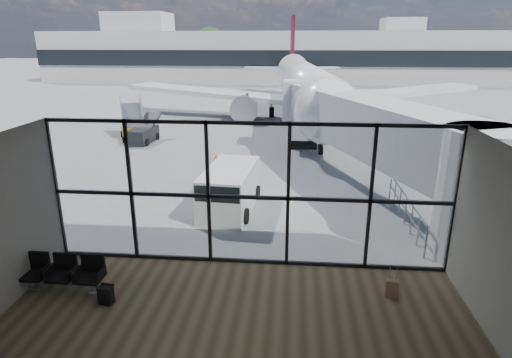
% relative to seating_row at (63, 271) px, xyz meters
% --- Properties ---
extents(ground, '(220.00, 220.00, 0.00)m').
position_rel_seating_row_xyz_m(ground, '(4.95, 41.97, -0.58)').
color(ground, slate).
rests_on(ground, ground).
extents(lounge_shell, '(12.02, 8.01, 4.51)m').
position_rel_seating_row_xyz_m(lounge_shell, '(4.95, -2.83, 2.07)').
color(lounge_shell, brown).
rests_on(lounge_shell, ground).
extents(glass_curtain_wall, '(12.10, 0.12, 4.50)m').
position_rel_seating_row_xyz_m(glass_curtain_wall, '(4.95, 1.97, 1.67)').
color(glass_curtain_wall, white).
rests_on(glass_curtain_wall, ground).
extents(jet_bridge, '(8.00, 16.50, 4.33)m').
position_rel_seating_row_xyz_m(jet_bridge, '(9.85, 9.05, 2.18)').
color(jet_bridge, '#989A9D').
rests_on(jet_bridge, ground).
extents(apron_railing, '(0.06, 5.46, 1.11)m').
position_rel_seating_row_xyz_m(apron_railing, '(10.55, 5.47, 0.14)').
color(apron_railing, gray).
rests_on(apron_railing, ground).
extents(far_terminal, '(80.00, 12.20, 11.00)m').
position_rel_seating_row_xyz_m(far_terminal, '(4.37, 63.95, 3.63)').
color(far_terminal, '#AEAEA9').
rests_on(far_terminal, ground).
extents(tree_0, '(4.95, 4.95, 7.12)m').
position_rel_seating_row_xyz_m(tree_0, '(-40.05, 73.97, 4.05)').
color(tree_0, '#382619').
rests_on(tree_0, ground).
extents(tree_1, '(5.61, 5.61, 8.07)m').
position_rel_seating_row_xyz_m(tree_1, '(-34.05, 73.97, 4.67)').
color(tree_1, '#382619').
rests_on(tree_1, ground).
extents(tree_2, '(6.27, 6.27, 9.03)m').
position_rel_seating_row_xyz_m(tree_2, '(-28.05, 73.97, 5.29)').
color(tree_2, '#382619').
rests_on(tree_2, ground).
extents(tree_3, '(4.95, 4.95, 7.12)m').
position_rel_seating_row_xyz_m(tree_3, '(-22.05, 73.97, 4.05)').
color(tree_3, '#382619').
rests_on(tree_3, ground).
extents(tree_4, '(5.61, 5.61, 8.07)m').
position_rel_seating_row_xyz_m(tree_4, '(-16.05, 73.97, 4.67)').
color(tree_4, '#382619').
rests_on(tree_4, ground).
extents(tree_5, '(6.27, 6.27, 9.03)m').
position_rel_seating_row_xyz_m(tree_5, '(-10.05, 73.97, 5.29)').
color(tree_5, '#382619').
rests_on(tree_5, ground).
extents(seating_row, '(2.37, 0.66, 1.05)m').
position_rel_seating_row_xyz_m(seating_row, '(0.00, 0.00, 0.00)').
color(seating_row, gray).
rests_on(seating_row, ground).
extents(backpack, '(0.40, 0.38, 0.55)m').
position_rel_seating_row_xyz_m(backpack, '(1.43, -0.58, -0.32)').
color(backpack, black).
rests_on(backpack, ground).
extents(suitcase, '(0.36, 0.29, 0.88)m').
position_rel_seating_row_xyz_m(suitcase, '(9.04, 0.43, -0.32)').
color(suitcase, '#967453').
rests_on(suitcase, ground).
extents(airliner, '(31.95, 37.06, 9.55)m').
position_rel_seating_row_xyz_m(airliner, '(6.92, 29.82, 2.33)').
color(airliner, silver).
rests_on(airliner, ground).
extents(service_van, '(2.26, 4.23, 1.78)m').
position_rel_seating_row_xyz_m(service_van, '(3.72, 6.25, 0.33)').
color(service_van, silver).
rests_on(service_van, ground).
extents(belt_loader, '(1.66, 3.80, 1.71)m').
position_rel_seating_row_xyz_m(belt_loader, '(-3.99, 17.93, -0.01)').
color(belt_loader, black).
rests_on(belt_loader, ground).
extents(mobile_stairs, '(2.75, 3.61, 2.31)m').
position_rel_seating_row_xyz_m(mobile_stairs, '(-4.98, 18.91, -0.03)').
color(mobile_stairs, gold).
rests_on(mobile_stairs, ground).
extents(traffic_cone_a, '(0.39, 0.39, 0.56)m').
position_rel_seating_row_xyz_m(traffic_cone_a, '(1.88, 13.36, -0.31)').
color(traffic_cone_a, '#FF5F0D').
rests_on(traffic_cone_a, ground).
extents(traffic_cone_c, '(0.37, 0.37, 0.52)m').
position_rel_seating_row_xyz_m(traffic_cone_c, '(3.94, 13.68, -0.33)').
color(traffic_cone_c, '#EC450C').
rests_on(traffic_cone_c, ground).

